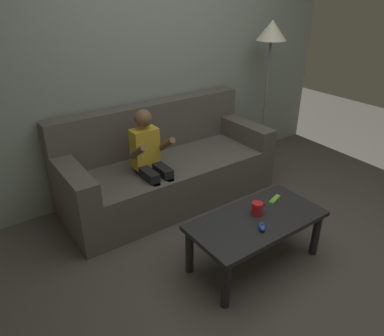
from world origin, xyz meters
The scene contains 9 objects.
ground_plane centered at (0.00, 0.00, 0.00)m, with size 8.71×8.71×0.00m, color #4C4742.
wall_back centered at (0.00, 1.71, 1.25)m, with size 4.35×0.05×2.50m, color gray.
couch centered at (-0.20, 1.32, 0.31)m, with size 2.02×0.80×0.89m.
person_seated_on_couch centered at (-0.47, 1.14, 0.56)m, with size 0.33×0.40×0.97m.
coffee_table centered at (-0.18, 0.12, 0.33)m, with size 1.00×0.51×0.40m.
game_remote_lime_near_edge centered at (0.09, 0.21, 0.41)m, with size 0.14×0.08×0.03m.
nunchuk_blue centered at (-0.25, 0.01, 0.42)m, with size 0.09×0.10×0.05m.
coffee_mug centered at (-0.14, 0.16, 0.45)m, with size 0.12×0.08×0.09m.
floor_lamp centered at (1.17, 1.39, 1.36)m, with size 0.32×0.32×1.58m.
Camera 1 is at (-1.81, -1.37, 1.90)m, focal length 33.95 mm.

